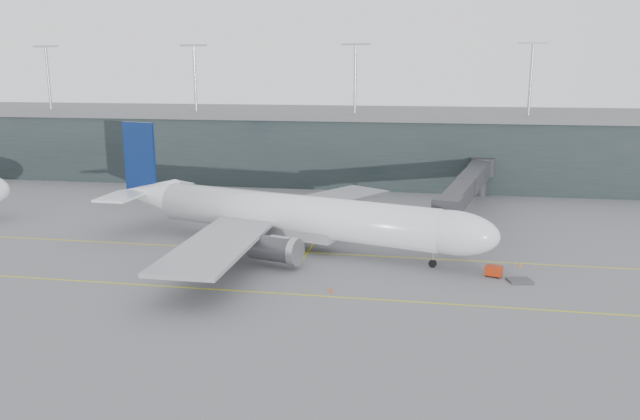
# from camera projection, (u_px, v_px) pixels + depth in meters

# --- Properties ---
(ground) EXTENTS (320.00, 320.00, 0.00)m
(ground) POSITION_uv_depth(u_px,v_px,m) (278.00, 243.00, 88.95)
(ground) COLOR #5A5A60
(ground) RESTS_ON ground
(taxiline_a) EXTENTS (160.00, 0.25, 0.02)m
(taxiline_a) POSITION_uv_depth(u_px,v_px,m) (271.00, 251.00, 85.10)
(taxiline_a) COLOR gold
(taxiline_a) RESTS_ON ground
(taxiline_b) EXTENTS (160.00, 0.25, 0.02)m
(taxiline_b) POSITION_uv_depth(u_px,v_px,m) (236.00, 291.00, 69.74)
(taxiline_b) COLOR gold
(taxiline_b) RESTS_ON ground
(taxiline_lead_main) EXTENTS (0.25, 60.00, 0.02)m
(taxiline_lead_main) POSITION_uv_depth(u_px,v_px,m) (334.00, 213.00, 107.31)
(taxiline_lead_main) COLOR gold
(taxiline_lead_main) RESTS_ON ground
(terminal) EXTENTS (240.00, 36.00, 29.00)m
(terminal) POSITION_uv_depth(u_px,v_px,m) (338.00, 143.00, 142.97)
(terminal) COLOR #1D2728
(terminal) RESTS_ON ground
(main_aircraft) EXTENTS (57.41, 52.78, 16.38)m
(main_aircraft) POSITION_uv_depth(u_px,v_px,m) (291.00, 215.00, 85.60)
(main_aircraft) COLOR silver
(main_aircraft) RESTS_ON ground
(jet_bridge) EXTENTS (12.77, 48.55, 7.44)m
(jet_bridge) POSITION_uv_depth(u_px,v_px,m) (465.00, 179.00, 107.78)
(jet_bridge) COLOR #2A2A2F
(jet_bridge) RESTS_ON ground
(gse_cart) EXTENTS (2.22, 1.75, 1.32)m
(gse_cart) POSITION_uv_depth(u_px,v_px,m) (494.00, 271.00, 74.35)
(gse_cart) COLOR #A2270B
(gse_cart) RESTS_ON ground
(baggage_dolly) EXTENTS (3.04, 2.66, 0.26)m
(baggage_dolly) POSITION_uv_depth(u_px,v_px,m) (520.00, 280.00, 72.63)
(baggage_dolly) COLOR #343438
(baggage_dolly) RESTS_ON ground
(uld_a) EXTENTS (2.16, 1.94, 1.63)m
(uld_a) POSITION_uv_depth(u_px,v_px,m) (267.00, 220.00, 98.53)
(uld_a) COLOR #35353A
(uld_a) RESTS_ON ground
(uld_b) EXTENTS (2.27, 1.97, 1.78)m
(uld_b) POSITION_uv_depth(u_px,v_px,m) (279.00, 218.00, 99.55)
(uld_b) COLOR #35353A
(uld_b) RESTS_ON ground
(uld_c) EXTENTS (2.69, 2.41, 2.03)m
(uld_c) POSITION_uv_depth(u_px,v_px,m) (296.00, 219.00, 98.79)
(uld_c) COLOR #35353A
(uld_c) RESTS_ON ground
(cone_nose) EXTENTS (0.38, 0.38, 0.61)m
(cone_nose) POSITION_uv_depth(u_px,v_px,m) (520.00, 264.00, 78.17)
(cone_nose) COLOR #D8570C
(cone_nose) RESTS_ON ground
(cone_wing_stbd) EXTENTS (0.40, 0.40, 0.64)m
(cone_wing_stbd) POSITION_uv_depth(u_px,v_px,m) (331.00, 290.00, 69.18)
(cone_wing_stbd) COLOR red
(cone_wing_stbd) RESTS_ON ground
(cone_wing_port) EXTENTS (0.50, 0.50, 0.80)m
(cone_wing_port) POSITION_uv_depth(u_px,v_px,m) (353.00, 224.00, 98.02)
(cone_wing_port) COLOR orange
(cone_wing_port) RESTS_ON ground
(cone_tail) EXTENTS (0.47, 0.47, 0.75)m
(cone_tail) POSITION_uv_depth(u_px,v_px,m) (179.00, 262.00, 79.06)
(cone_tail) COLOR orange
(cone_tail) RESTS_ON ground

